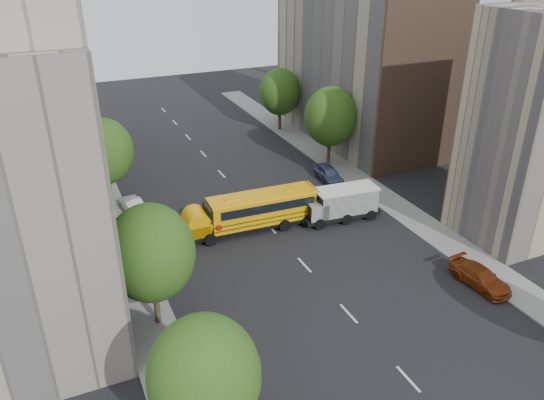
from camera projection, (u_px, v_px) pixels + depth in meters
ground at (292, 252)px, 39.53m from camera, size 120.00×120.00×0.00m
sidewalk_left at (124, 252)px, 39.39m from camera, size 3.00×80.00×0.12m
sidewalk_right at (382, 197)px, 47.81m from camera, size 3.00×80.00×0.12m
lane_markings at (244, 198)px, 47.72m from camera, size 0.15×64.00×0.01m
building_left_redbrick at (9, 100)px, 53.00m from camera, size 10.00×15.00×13.00m
building_left_near at (1, 227)px, 25.50m from camera, size 10.00×7.00×17.00m
building_right_near at (542, 129)px, 38.69m from camera, size 10.00×7.00×17.00m
building_right_far at (360, 60)px, 58.53m from camera, size 10.00×22.00×18.00m
building_right_sidewall at (424, 82)px, 49.52m from camera, size 10.10×0.30×18.00m
street_tree_0 at (204, 376)px, 21.99m from camera, size 4.80×4.80×7.41m
street_tree_1 at (151, 253)px, 30.04m from camera, size 5.12×5.12×7.90m
street_tree_2 at (104, 151)px, 44.84m from camera, size 4.99×4.99×7.71m
street_tree_4 at (331, 117)px, 52.78m from camera, size 5.25×5.25×8.10m
street_tree_5 at (280, 92)px, 62.78m from camera, size 4.86×4.86×7.51m
school_bus at (252, 210)px, 41.90m from camera, size 10.78×3.00×3.02m
safari_truck at (341, 203)px, 43.48m from camera, size 6.66×2.91×2.78m
parked_car_0 at (223, 397)px, 26.03m from camera, size 2.12×4.42×1.46m
parked_car_1 at (132, 205)px, 44.99m from camera, size 1.79×4.11×1.32m
parked_car_2 at (107, 150)px, 56.67m from camera, size 2.24×4.75×1.31m
parked_car_3 at (480, 277)px, 35.41m from camera, size 2.21×4.61×1.30m
parked_car_4 at (329, 174)px, 50.87m from camera, size 2.02×4.35×1.44m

